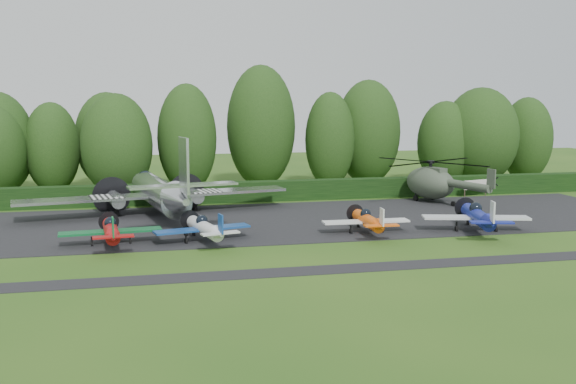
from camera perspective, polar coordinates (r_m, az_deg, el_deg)
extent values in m
plane|color=#264D15|center=(43.67, -1.16, -5.09)|extent=(160.00, 160.00, 0.00)
cube|color=black|center=(53.31, -3.22, -2.68)|extent=(70.00, 18.00, 0.01)
cube|color=black|center=(37.98, 0.60, -7.11)|extent=(70.00, 2.00, 0.00)
cube|color=black|center=(64.04, -4.77, -0.88)|extent=(90.00, 1.60, 2.00)
cylinder|color=silver|center=(56.58, -11.38, -0.10)|extent=(2.48, 12.94, 2.48)
cone|color=silver|center=(63.76, -11.49, 0.81)|extent=(2.48, 1.62, 2.48)
cone|color=silver|center=(48.82, -11.24, -0.74)|extent=(2.48, 3.24, 2.48)
sphere|color=black|center=(62.67, -11.49, 1.18)|extent=(1.62, 1.62, 1.62)
cube|color=silver|center=(57.69, -11.39, -0.27)|extent=(23.73, 2.59, 0.24)
cube|color=white|center=(57.78, -15.67, -0.27)|extent=(2.80, 2.70, 0.05)
cube|color=white|center=(57.89, -7.12, -0.01)|extent=(2.80, 2.70, 0.05)
cylinder|color=silver|center=(58.43, -14.77, -0.54)|extent=(1.19, 3.45, 1.19)
cylinder|color=silver|center=(58.52, -8.01, -0.34)|extent=(1.19, 3.45, 1.19)
cylinder|color=black|center=(60.83, -14.68, -0.20)|extent=(3.45, 0.03, 3.45)
cylinder|color=black|center=(60.91, -8.18, -0.01)|extent=(3.45, 0.03, 3.45)
cube|color=silver|center=(47.80, -11.26, 0.50)|extent=(8.09, 1.51, 0.15)
cube|color=silver|center=(47.30, -11.31, 2.27)|extent=(0.19, 2.37, 4.10)
cylinder|color=black|center=(58.19, -14.75, -1.76)|extent=(0.27, 0.97, 0.97)
cylinder|color=black|center=(58.28, -7.96, -1.55)|extent=(0.27, 0.97, 0.97)
cylinder|color=black|center=(47.97, -11.14, -3.80)|extent=(0.19, 0.47, 0.47)
cylinder|color=#A10E11|center=(45.91, -15.46, -3.34)|extent=(0.95, 5.46, 0.95)
sphere|color=black|center=(46.41, -15.44, -2.65)|extent=(0.83, 0.83, 0.83)
cube|color=#0D572A|center=(46.43, -15.42, -3.40)|extent=(6.95, 1.29, 0.14)
cube|color=#A10E11|center=(42.66, -15.71, -3.87)|extent=(2.58, 0.69, 0.10)
cube|color=#0D572A|center=(42.44, -15.75, -3.05)|extent=(0.10, 0.79, 1.29)
cylinder|color=black|center=(49.37, -15.24, -2.54)|extent=(1.49, 0.02, 1.49)
cylinder|color=black|center=(46.48, -16.99, -4.41)|extent=(0.14, 0.44, 0.44)
cylinder|color=black|center=(46.33, -13.80, -4.33)|extent=(0.14, 0.44, 0.44)
cylinder|color=black|center=(48.62, -15.25, -3.82)|extent=(0.12, 0.40, 0.40)
cylinder|color=silver|center=(45.58, -7.43, -3.20)|extent=(0.95, 5.42, 0.95)
sphere|color=black|center=(46.07, -7.50, -2.52)|extent=(0.83, 0.83, 0.83)
cube|color=navy|center=(46.09, -7.48, -3.26)|extent=(6.90, 1.28, 0.14)
cube|color=silver|center=(42.35, -7.06, -3.72)|extent=(2.56, 0.69, 0.10)
cube|color=navy|center=(42.13, -7.06, -2.90)|extent=(0.10, 0.79, 1.28)
cylinder|color=black|center=(49.01, -7.77, -2.41)|extent=(1.48, 0.02, 1.48)
cylinder|color=black|center=(45.97, -9.03, -4.29)|extent=(0.14, 0.43, 0.43)
cylinder|color=black|center=(46.17, -5.85, -4.18)|extent=(0.14, 0.43, 0.43)
cylinder|color=black|center=(48.27, -7.66, -3.69)|extent=(0.12, 0.39, 0.39)
cylinder|color=#F1580E|center=(48.57, 7.10, -2.54)|extent=(0.91, 5.22, 0.91)
sphere|color=black|center=(49.02, 6.89, -1.93)|extent=(0.80, 0.80, 0.80)
cube|color=silver|center=(49.04, 6.92, -2.61)|extent=(6.64, 1.23, 0.13)
cube|color=#F1580E|center=(45.64, 8.41, -2.95)|extent=(2.47, 0.66, 0.09)
cube|color=silver|center=(45.44, 8.47, -2.21)|extent=(0.09, 0.76, 1.23)
cylinder|color=black|center=(51.71, 5.87, -1.87)|extent=(1.42, 0.02, 1.42)
cylinder|color=black|center=(48.62, 5.60, -3.56)|extent=(0.13, 0.42, 0.42)
cylinder|color=black|center=(49.42, 8.33, -3.42)|extent=(0.13, 0.42, 0.42)
cylinder|color=black|center=(51.03, 6.17, -3.03)|extent=(0.11, 0.38, 0.38)
cylinder|color=navy|center=(50.74, 16.51, -2.11)|extent=(1.10, 6.32, 1.10)
sphere|color=black|center=(51.25, 16.17, -1.41)|extent=(0.96, 0.96, 0.96)
cube|color=silver|center=(51.26, 16.20, -2.19)|extent=(8.04, 1.49, 0.16)
cube|color=navy|center=(47.46, 18.72, -2.54)|extent=(2.99, 0.80, 0.11)
cube|color=silver|center=(47.24, 18.83, -1.68)|extent=(0.11, 0.92, 1.49)
cylinder|color=black|center=(54.29, 14.45, -1.38)|extent=(1.72, 0.02, 1.72)
cylinder|color=black|center=(50.54, 14.79, -3.30)|extent=(0.16, 0.51, 0.51)
cylinder|color=black|center=(51.95, 17.73, -3.11)|extent=(0.16, 0.51, 0.51)
cylinder|color=black|center=(53.52, 14.94, -2.70)|extent=(0.14, 0.46, 0.46)
ellipsoid|color=#3A4636|center=(65.08, 12.52, 0.81)|extent=(3.32, 6.09, 3.18)
cylinder|color=#3A4636|center=(60.76, 14.41, 0.54)|extent=(0.75, 6.39, 0.75)
cube|color=#3A4636|center=(57.74, 15.91, 1.06)|extent=(0.13, 0.96, 1.70)
cylinder|color=black|center=(64.90, 12.56, 2.21)|extent=(0.32, 0.32, 0.85)
cylinder|color=black|center=(64.86, 12.58, 2.63)|extent=(0.75, 0.75, 0.27)
cylinder|color=black|center=(64.86, 12.58, 2.63)|extent=(12.78, 12.78, 0.06)
cube|color=#3A4636|center=(64.17, 12.87, 1.80)|extent=(0.96, 2.13, 0.75)
ellipsoid|color=black|center=(66.61, 11.91, 1.08)|extent=(2.02, 2.02, 1.82)
cylinder|color=black|center=(65.64, 11.32, -0.51)|extent=(0.19, 0.60, 0.60)
cylinder|color=black|center=(66.51, 13.01, -0.44)|extent=(0.19, 0.60, 0.60)
cylinder|color=black|center=(62.27, 13.78, -1.09)|extent=(0.17, 0.51, 0.51)
cylinder|color=#3F3326|center=(69.39, 15.24, 0.05)|extent=(0.12, 0.12, 1.17)
cylinder|color=#3F3326|center=(70.78, 17.35, 0.12)|extent=(0.12, 0.12, 1.17)
cube|color=beige|center=(69.98, 16.33, 0.64)|extent=(3.13, 0.08, 0.98)
cylinder|color=black|center=(74.45, 3.72, 1.79)|extent=(0.70, 0.70, 3.61)
ellipsoid|color=#193410|center=(74.14, 3.74, 4.64)|extent=(5.70, 5.70, 11.02)
cylinder|color=black|center=(69.32, -14.87, 1.04)|extent=(0.70, 0.70, 3.53)
ellipsoid|color=#193410|center=(68.99, -14.97, 4.03)|extent=(7.32, 7.32, 10.78)
cylinder|color=black|center=(80.53, 16.61, 2.02)|extent=(0.70, 0.70, 3.79)
ellipsoid|color=#193410|center=(80.24, 16.72, 4.78)|extent=(8.96, 8.96, 11.58)
cylinder|color=black|center=(74.22, -20.10, 1.15)|extent=(0.70, 0.70, 3.23)
ellipsoid|color=#193410|center=(73.92, -20.23, 3.70)|extent=(5.83, 5.83, 9.87)
cylinder|color=black|center=(74.40, -2.40, 2.18)|extent=(0.70, 0.70, 4.60)
ellipsoid|color=#193410|center=(74.06, -2.42, 5.83)|extent=(7.88, 7.88, 14.06)
cylinder|color=black|center=(85.62, 20.31, 2.07)|extent=(0.70, 0.70, 3.42)
ellipsoid|color=#193410|center=(85.35, 20.42, 4.41)|extent=(6.35, 6.35, 10.45)
cylinder|color=black|center=(75.23, -24.21, 1.16)|extent=(0.70, 0.70, 3.60)
cylinder|color=black|center=(79.01, 13.70, 1.82)|extent=(0.70, 0.70, 3.27)
ellipsoid|color=#193410|center=(78.73, 13.78, 4.25)|extent=(6.58, 6.58, 9.98)
cylinder|color=black|center=(70.93, -8.88, 1.51)|extent=(0.70, 0.70, 3.88)
ellipsoid|color=#193410|center=(70.59, -8.95, 4.73)|extent=(6.39, 6.39, 11.85)
cylinder|color=black|center=(77.87, 7.06, 2.20)|extent=(0.70, 0.70, 4.09)
ellipsoid|color=#193410|center=(77.55, 7.12, 5.29)|extent=(7.74, 7.74, 12.48)
cylinder|color=black|center=(76.94, -15.62, 1.71)|extent=(0.70, 0.70, 3.59)
ellipsoid|color=#193410|center=(76.64, -15.72, 4.46)|extent=(7.42, 7.42, 10.98)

